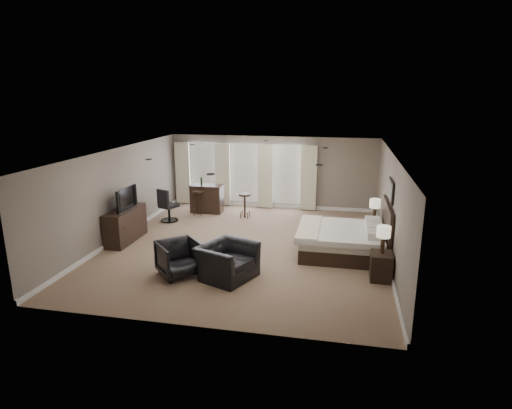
% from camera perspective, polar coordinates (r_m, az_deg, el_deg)
% --- Properties ---
extents(room, '(7.60, 8.60, 2.64)m').
position_cam_1_polar(room, '(11.47, -1.38, 0.52)').
color(room, '#7D644F').
rests_on(room, ground).
extents(window_bay, '(5.25, 0.20, 2.30)m').
position_cam_1_polar(window_bay, '(15.62, -1.58, 4.00)').
color(window_bay, silver).
rests_on(window_bay, room).
extents(bed, '(2.21, 2.11, 1.41)m').
position_cam_1_polar(bed, '(11.34, 11.44, -3.09)').
color(bed, silver).
rests_on(bed, ground).
extents(nightstand_near, '(0.47, 0.57, 0.63)m').
position_cam_1_polar(nightstand_near, '(10.15, 16.32, -7.91)').
color(nightstand_near, black).
rests_on(nightstand_near, ground).
extents(nightstand_far, '(0.40, 0.48, 0.53)m').
position_cam_1_polar(nightstand_far, '(12.89, 15.37, -3.19)').
color(nightstand_far, black).
rests_on(nightstand_far, ground).
extents(lamp_near, '(0.31, 0.31, 0.64)m').
position_cam_1_polar(lamp_near, '(9.93, 16.58, -4.55)').
color(lamp_near, beige).
rests_on(lamp_near, nightstand_near).
extents(lamp_far, '(0.31, 0.31, 0.64)m').
position_cam_1_polar(lamp_far, '(12.73, 15.54, -0.70)').
color(lamp_far, beige).
rests_on(lamp_far, nightstand_far).
extents(wall_art, '(0.04, 0.96, 0.56)m').
position_cam_1_polar(wall_art, '(11.13, 17.49, 1.76)').
color(wall_art, slate).
rests_on(wall_art, room).
extents(dresser, '(0.52, 1.62, 0.94)m').
position_cam_1_polar(dresser, '(12.68, -17.01, -2.63)').
color(dresser, black).
rests_on(dresser, ground).
extents(tv, '(0.62, 1.08, 0.14)m').
position_cam_1_polar(tv, '(12.54, -17.20, -0.27)').
color(tv, black).
rests_on(tv, dresser).
extents(armchair_near, '(1.20, 1.44, 1.07)m').
position_cam_1_polar(armchair_near, '(9.78, -3.88, -6.80)').
color(armchair_near, black).
rests_on(armchair_near, ground).
extents(armchair_far, '(1.21, 1.20, 0.91)m').
position_cam_1_polar(armchair_far, '(10.07, -10.23, -6.86)').
color(armchair_far, black).
rests_on(armchair_far, ground).
extents(bar_counter, '(1.13, 0.59, 0.99)m').
position_cam_1_polar(bar_counter, '(15.12, -6.56, 0.80)').
color(bar_counter, black).
rests_on(bar_counter, ground).
extents(bar_stool_left, '(0.49, 0.49, 0.84)m').
position_cam_1_polar(bar_stool_left, '(14.91, -7.66, 0.27)').
color(bar_stool_left, black).
rests_on(bar_stool_left, ground).
extents(bar_stool_right, '(0.52, 0.52, 0.84)m').
position_cam_1_polar(bar_stool_right, '(14.36, -1.50, -0.18)').
color(bar_stool_right, black).
rests_on(bar_stool_right, ground).
extents(desk_chair, '(0.74, 0.74, 1.11)m').
position_cam_1_polar(desk_chair, '(14.24, -11.56, -0.05)').
color(desk_chair, black).
rests_on(desk_chair, ground).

